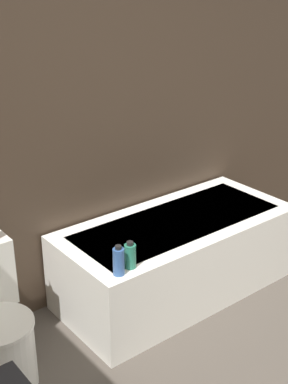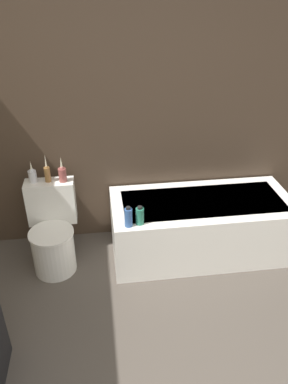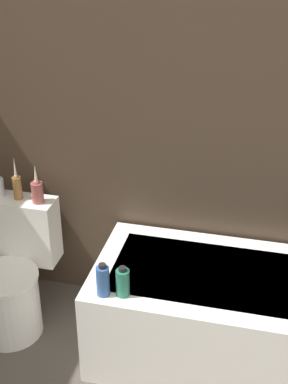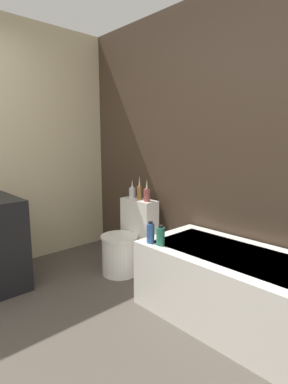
% 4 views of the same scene
% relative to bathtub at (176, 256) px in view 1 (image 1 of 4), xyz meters
% --- Properties ---
extents(wall_back_tiled, '(6.40, 0.06, 2.60)m').
position_rel_bathtub_xyz_m(wall_back_tiled, '(-0.76, 0.42, 1.03)').
color(wall_back_tiled, '#423326').
rests_on(wall_back_tiled, ground_plane).
extents(bathtub, '(1.61, 0.73, 0.54)m').
position_rel_bathtub_xyz_m(bathtub, '(0.00, 0.00, 0.00)').
color(bathtub, white).
rests_on(bathtub, ground).
extents(shampoo_bottle_tall, '(0.06, 0.06, 0.18)m').
position_rel_bathtub_xyz_m(shampoo_bottle_tall, '(-0.69, -0.29, 0.35)').
color(shampoo_bottle_tall, '#335999').
rests_on(shampoo_bottle_tall, bathtub).
extents(shampoo_bottle_short, '(0.07, 0.07, 0.16)m').
position_rel_bathtub_xyz_m(shampoo_bottle_short, '(-0.59, -0.27, 0.34)').
color(shampoo_bottle_short, '#267259').
rests_on(shampoo_bottle_short, bathtub).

